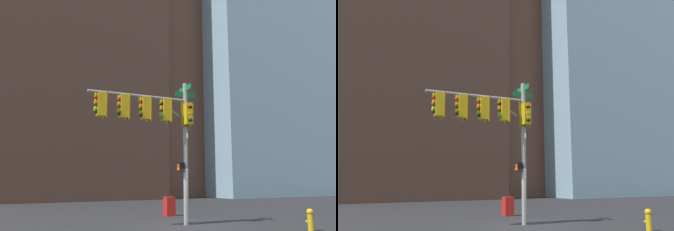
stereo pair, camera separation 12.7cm
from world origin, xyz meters
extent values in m
plane|color=#262628|center=(0.00, 0.00, 0.00)|extent=(200.00, 200.00, 0.00)
cylinder|color=gray|center=(0.28, 0.03, 3.28)|extent=(0.21, 0.21, 6.56)
cylinder|color=gray|center=(0.43, 2.35, 5.72)|extent=(0.41, 4.65, 0.12)
cylinder|color=gray|center=(0.34, 0.86, 5.27)|extent=(0.15, 1.04, 0.75)
cube|color=#0F6B33|center=(0.28, 0.03, 6.31)|extent=(1.21, 0.11, 0.24)
cube|color=#0F6B33|center=(0.28, 0.03, 6.01)|extent=(0.09, 1.02, 0.24)
cube|color=white|center=(0.28, 0.03, 4.01)|extent=(0.45, 0.06, 0.24)
cube|color=gold|center=(0.35, 1.04, 5.16)|extent=(0.36, 0.36, 1.00)
cube|color=#7D640C|center=(0.34, 0.85, 5.16)|extent=(0.55, 0.07, 1.16)
sphere|color=#470A07|center=(0.36, 1.24, 5.46)|extent=(0.20, 0.20, 0.20)
cylinder|color=gold|center=(0.36, 1.31, 5.55)|extent=(0.23, 0.05, 0.23)
sphere|color=#4C330A|center=(0.36, 1.24, 5.16)|extent=(0.20, 0.20, 0.20)
cylinder|color=gold|center=(0.36, 1.31, 5.25)|extent=(0.23, 0.05, 0.23)
sphere|color=green|center=(0.36, 1.24, 4.86)|extent=(0.20, 0.20, 0.20)
cylinder|color=gold|center=(0.36, 1.31, 4.95)|extent=(0.23, 0.05, 0.23)
cube|color=gold|center=(0.41, 2.05, 5.16)|extent=(0.36, 0.36, 1.00)
cube|color=#7D640C|center=(0.40, 1.86, 5.16)|extent=(0.55, 0.07, 1.16)
sphere|color=red|center=(0.42, 2.25, 5.46)|extent=(0.20, 0.20, 0.20)
cylinder|color=gold|center=(0.43, 2.32, 5.55)|extent=(0.23, 0.05, 0.23)
sphere|color=#4C330A|center=(0.42, 2.25, 5.16)|extent=(0.20, 0.20, 0.20)
cylinder|color=gold|center=(0.43, 2.32, 5.25)|extent=(0.23, 0.05, 0.23)
sphere|color=#0A3819|center=(0.42, 2.25, 4.86)|extent=(0.20, 0.20, 0.20)
cylinder|color=gold|center=(0.43, 2.32, 4.95)|extent=(0.23, 0.05, 0.23)
cube|color=gold|center=(0.47, 3.06, 5.16)|extent=(0.36, 0.36, 1.00)
cube|color=#7D640C|center=(0.46, 2.87, 5.16)|extent=(0.55, 0.07, 1.16)
sphere|color=red|center=(0.49, 3.26, 5.46)|extent=(0.20, 0.20, 0.20)
cylinder|color=gold|center=(0.49, 3.33, 5.55)|extent=(0.23, 0.05, 0.23)
sphere|color=#4C330A|center=(0.49, 3.26, 5.16)|extent=(0.20, 0.20, 0.20)
cylinder|color=gold|center=(0.49, 3.33, 5.25)|extent=(0.23, 0.05, 0.23)
sphere|color=#0A3819|center=(0.49, 3.26, 4.86)|extent=(0.20, 0.20, 0.20)
cylinder|color=gold|center=(0.49, 3.33, 4.95)|extent=(0.23, 0.05, 0.23)
cube|color=gold|center=(0.54, 4.07, 5.16)|extent=(0.36, 0.36, 1.00)
cube|color=#7D640C|center=(0.53, 3.88, 5.16)|extent=(0.55, 0.07, 1.16)
sphere|color=red|center=(0.55, 4.27, 5.46)|extent=(0.20, 0.20, 0.20)
cylinder|color=gold|center=(0.55, 4.34, 5.55)|extent=(0.23, 0.05, 0.23)
sphere|color=#4C330A|center=(0.55, 4.27, 5.16)|extent=(0.20, 0.20, 0.20)
cylinder|color=gold|center=(0.55, 4.34, 5.25)|extent=(0.23, 0.05, 0.23)
sphere|color=#0A3819|center=(0.55, 4.27, 4.86)|extent=(0.20, 0.20, 0.20)
cylinder|color=gold|center=(0.55, 4.34, 4.95)|extent=(0.23, 0.05, 0.23)
cube|color=gold|center=(-0.02, 0.05, 5.02)|extent=(0.36, 0.36, 1.00)
cube|color=#7D640C|center=(0.17, 0.04, 5.02)|extent=(0.07, 0.55, 1.16)
sphere|color=#470A07|center=(-0.23, 0.06, 5.32)|extent=(0.20, 0.20, 0.20)
cylinder|color=gold|center=(-0.29, 0.06, 5.41)|extent=(0.05, 0.23, 0.23)
sphere|color=#F29E0C|center=(-0.23, 0.06, 5.02)|extent=(0.20, 0.20, 0.20)
cylinder|color=gold|center=(-0.29, 0.06, 5.11)|extent=(0.05, 0.23, 0.23)
sphere|color=#0A3819|center=(-0.23, 0.06, 4.72)|extent=(0.20, 0.20, 0.20)
cylinder|color=gold|center=(-0.29, 0.06, 4.81)|extent=(0.05, 0.23, 0.23)
cube|color=black|center=(0.30, 0.29, 2.57)|extent=(0.38, 0.27, 0.40)
cube|color=#EA5914|center=(0.31, 0.42, 2.57)|extent=(0.25, 0.04, 0.28)
cylinder|color=gold|center=(-3.69, -3.30, 0.33)|extent=(0.22, 0.22, 0.65)
sphere|color=gold|center=(-3.69, -3.30, 0.74)|extent=(0.26, 0.26, 0.26)
cylinder|color=gold|center=(-3.53, -3.30, 0.36)|extent=(0.10, 0.09, 0.09)
cube|color=red|center=(4.11, -1.17, 0.53)|extent=(0.45, 0.57, 1.05)
cube|color=brown|center=(29.97, -16.44, 18.18)|extent=(17.61, 18.63, 36.35)
cube|color=brown|center=(45.37, -30.04, 15.47)|extent=(20.70, 19.89, 30.93)
camera|label=1|loc=(-13.54, 8.31, 2.00)|focal=36.92mm
camera|label=2|loc=(-13.60, 8.20, 2.00)|focal=36.92mm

